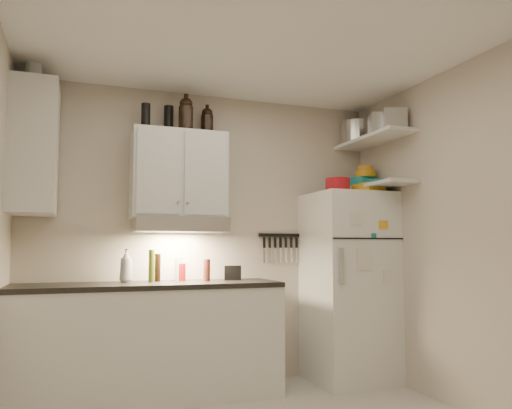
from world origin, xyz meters
name	(u,v)px	position (x,y,z in m)	size (l,w,h in m)	color
ceiling	(267,28)	(0.00, 0.00, 2.61)	(3.20, 3.00, 0.02)	white
back_wall	(207,237)	(0.00, 1.51, 1.30)	(3.20, 0.02, 2.60)	beige
right_wall	(473,234)	(1.61, 0.00, 1.30)	(0.02, 3.00, 2.60)	beige
base_cabinet	(148,344)	(-0.55, 1.20, 0.44)	(2.10, 0.60, 0.88)	silver
countertop	(150,285)	(-0.55, 1.20, 0.90)	(2.10, 0.62, 0.04)	black
upper_cabinet	(179,175)	(-0.30, 1.33, 1.83)	(0.80, 0.33, 0.75)	silver
side_cabinet	(34,149)	(-1.44, 1.20, 1.95)	(0.33, 0.55, 1.00)	silver
range_hood	(180,225)	(-0.30, 1.27, 1.39)	(0.76, 0.46, 0.12)	silver
fridge	(349,286)	(1.25, 1.16, 0.85)	(0.70, 0.68, 1.70)	white
shelf_hi	(373,140)	(1.45, 1.02, 2.20)	(0.30, 0.95, 0.03)	silver
shelf_lo	(374,187)	(1.45, 1.02, 1.76)	(0.30, 0.95, 0.03)	silver
knife_strip	(280,235)	(0.70, 1.49, 1.32)	(0.42, 0.02, 0.03)	black
dutch_oven	(338,186)	(1.11, 1.10, 1.77)	(0.22, 0.22, 0.13)	#A8131A
book_stack	(369,188)	(1.39, 1.02, 1.74)	(0.20, 0.25, 0.08)	gold
spice_jar	(347,189)	(1.24, 1.16, 1.74)	(0.05, 0.05, 0.09)	silver
stock_pot	(357,134)	(1.48, 1.36, 2.33)	(0.32, 0.32, 0.23)	silver
tin_a	(380,124)	(1.44, 0.88, 2.31)	(0.19, 0.17, 0.19)	#AAAAAD
tin_b	(394,121)	(1.50, 0.77, 2.31)	(0.20, 0.20, 0.20)	#AAAAAD
bowl_teal	(362,183)	(1.46, 1.25, 1.82)	(0.24, 0.24, 0.10)	#167B7B
bowl_orange	(366,174)	(1.47, 1.19, 1.90)	(0.19, 0.19, 0.06)	orange
bowl_yellow	(365,169)	(1.47, 1.19, 1.95)	(0.15, 0.15, 0.05)	#BC7E21
plates	(378,183)	(1.52, 1.07, 1.80)	(0.22, 0.22, 0.06)	#167B7B
growler_a	(186,114)	(-0.26, 1.26, 2.35)	(0.13, 0.13, 0.30)	black
growler_b	(207,122)	(-0.04, 1.40, 2.33)	(0.11, 0.11, 0.26)	black
thermos_a	(169,120)	(-0.38, 1.40, 2.32)	(0.08, 0.08, 0.24)	black
thermos_b	(146,116)	(-0.59, 1.32, 2.31)	(0.08, 0.08, 0.22)	black
side_jar	(33,73)	(-1.46, 1.17, 2.53)	(0.12, 0.12, 0.17)	silver
soap_bottle	(126,264)	(-0.73, 1.31, 1.07)	(0.12, 0.12, 0.30)	silver
pepper_mill	(207,270)	(-0.07, 1.24, 1.01)	(0.06, 0.06, 0.18)	#58251A
oil_bottle	(152,266)	(-0.53, 1.25, 1.05)	(0.05, 0.05, 0.26)	#515B16
vinegar_bottle	(158,268)	(-0.47, 1.33, 1.03)	(0.05, 0.05, 0.23)	black
clear_bottle	(178,269)	(-0.29, 1.35, 1.02)	(0.07, 0.07, 0.20)	silver
red_jar	(181,272)	(-0.27, 1.34, 0.99)	(0.07, 0.07, 0.15)	#A8131A
caddy	(233,273)	(0.19, 1.32, 0.98)	(0.15, 0.10, 0.12)	black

